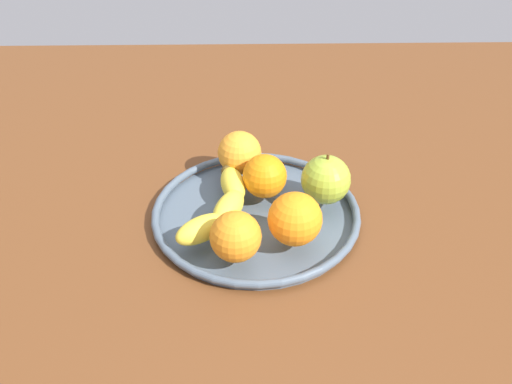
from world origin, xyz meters
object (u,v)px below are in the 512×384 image
object	(u,v)px
fruit_bowl	(256,213)
orange_back_left	(236,237)
apple	(326,180)
orange_front_left	(295,219)
orange_center	(240,153)
orange_back_right	(265,176)
banana	(222,205)

from	to	relation	value
fruit_bowl	orange_back_left	size ratio (longest dim) A/B	4.54
apple	orange_front_left	bearing A→B (deg)	149.80
fruit_bowl	orange_front_left	world-z (taller)	orange_front_left
apple	orange_front_left	world-z (taller)	apple
apple	orange_center	xyz separation A→B (cm)	(7.91, 12.84, -0.21)
orange_center	orange_front_left	size ratio (longest dim) A/B	0.94
orange_back_left	orange_back_right	bearing A→B (deg)	-17.21
orange_front_left	orange_center	bearing A→B (deg)	24.03
banana	apple	world-z (taller)	apple
orange_center	fruit_bowl	bearing A→B (deg)	-166.04
apple	orange_back_right	bearing A→B (deg)	80.07
fruit_bowl	orange_front_left	xyz separation A→B (cm)	(-7.16, -5.13, 4.62)
orange_back_right	orange_back_left	world-z (taller)	orange_back_left
orange_back_right	orange_front_left	distance (cm)	11.28
fruit_bowl	apple	distance (cm)	11.53
apple	orange_back_left	distance (cm)	17.99
apple	orange_center	size ratio (longest dim) A/B	1.17
orange_front_left	orange_back_left	distance (cm)	8.58
banana	orange_center	world-z (taller)	orange_center
orange_center	apple	bearing A→B (deg)	-121.63
banana	orange_back_left	size ratio (longest dim) A/B	2.73
fruit_bowl	orange_back_right	bearing A→B (deg)	-21.68
orange_front_left	banana	bearing A→B (deg)	60.67
orange_center	orange_front_left	xyz separation A→B (cm)	(-16.97, -7.57, 0.23)
orange_back_right	orange_back_left	bearing A→B (deg)	162.79
fruit_bowl	orange_back_right	distance (cm)	5.66
apple	orange_front_left	xyz separation A→B (cm)	(-9.06, 5.27, 0.02)
orange_front_left	orange_back_left	size ratio (longest dim) A/B	1.09
orange_center	orange_back_left	xyz separation A→B (cm)	(-20.06, 0.43, -0.06)
fruit_bowl	orange_center	size ratio (longest dim) A/B	4.46
banana	orange_front_left	size ratio (longest dim) A/B	2.51
banana	orange_back_right	bearing A→B (deg)	-30.15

